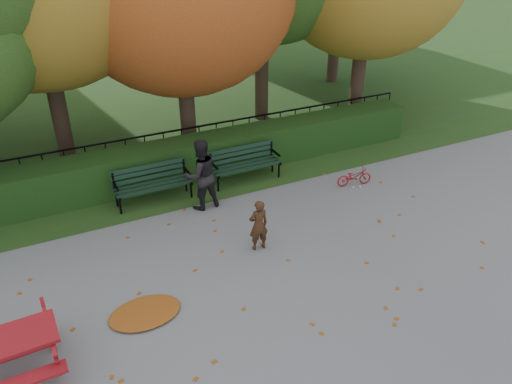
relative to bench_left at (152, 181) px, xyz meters
name	(u,v)px	position (x,y,z in m)	size (l,w,h in m)	color
ground	(275,272)	(1.30, -3.70, -0.52)	(90.00, 90.00, 0.00)	slate
grass_strip	(114,80)	(1.30, 10.30, -0.51)	(90.00, 90.00, 0.00)	#1E3D18
hedge	(193,158)	(1.30, 0.80, -0.02)	(13.00, 0.90, 1.00)	black
iron_fence	(182,146)	(1.30, 1.60, 0.02)	(14.00, 0.04, 1.02)	black
bench_left	(152,181)	(0.00, 0.00, 0.00)	(1.80, 0.57, 0.88)	black
bench_right	(244,161)	(2.40, 0.00, 0.00)	(1.80, 0.57, 0.88)	black
leaf_pile	(145,313)	(-1.24, -3.74, -0.48)	(1.24, 0.86, 0.09)	brown
leaf_scatter	(267,263)	(1.30, -3.40, -0.51)	(9.00, 5.70, 0.01)	brown
child	(259,225)	(1.37, -2.86, 0.04)	(0.41, 0.27, 1.12)	#382012
adult	(201,175)	(0.94, -0.80, 0.32)	(0.82, 0.64, 1.69)	black
bicycle	(354,177)	(4.75, -1.49, -0.28)	(0.31, 0.90, 0.47)	#A20F15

